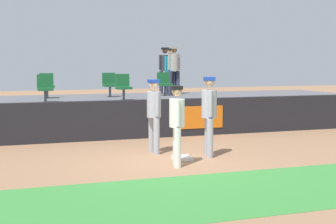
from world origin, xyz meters
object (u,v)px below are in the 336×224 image
at_px(first_base, 182,158).
at_px(player_fielder_home, 177,120).
at_px(seat_back_center, 109,83).
at_px(seat_front_center, 123,86).
at_px(seat_back_left, 47,84).
at_px(player_coach_visitor, 209,111).
at_px(seat_front_left, 45,87).
at_px(spectator_hooded, 165,67).
at_px(spectator_capped, 174,67).
at_px(seat_back_right, 164,83).
at_px(player_runner_visitor, 154,111).
at_px(spectator_casual, 170,68).

height_order(first_base, player_fielder_home, player_fielder_home).
relative_size(first_base, seat_back_center, 0.48).
xyz_separation_m(seat_back_center, seat_front_center, (0.05, -1.80, 0.00)).
bearing_deg(first_base, seat_back_left, 109.50).
height_order(player_coach_visitor, seat_back_left, player_coach_visitor).
xyz_separation_m(first_base, seat_front_left, (-2.58, 4.87, 1.44)).
bearing_deg(spectator_hooded, first_base, 72.70).
bearing_deg(player_fielder_home, spectator_capped, 175.15).
relative_size(seat_back_left, seat_back_right, 1.00).
height_order(seat_front_center, spectator_capped, spectator_capped).
relative_size(first_base, seat_back_right, 0.48).
bearing_deg(seat_front_center, seat_front_left, -180.00).
bearing_deg(player_runner_visitor, spectator_capped, 151.60).
bearing_deg(seat_front_left, first_base, -62.06).
distance_m(player_fielder_home, seat_back_right, 7.61).
relative_size(player_fielder_home, seat_back_center, 2.05).
relative_size(first_base, player_fielder_home, 0.23).
bearing_deg(spectator_casual, seat_front_left, 20.13).
bearing_deg(spectator_hooded, player_runner_visitor, 67.81).
height_order(spectator_capped, spectator_casual, spectator_capped).
relative_size(player_runner_visitor, spectator_casual, 1.04).
relative_size(player_coach_visitor, seat_front_left, 2.23).
xyz_separation_m(seat_front_center, spectator_hooded, (2.40, 2.94, 0.56)).
xyz_separation_m(player_fielder_home, seat_back_left, (-2.01, 7.27, 0.49)).
distance_m(first_base, player_coach_visitor, 1.29).
relative_size(seat_back_left, spectator_casual, 0.49).
bearing_deg(seat_back_right, seat_back_center, -179.99).
height_order(player_coach_visitor, spectator_casual, spectator_casual).
distance_m(player_coach_visitor, seat_front_left, 5.77).
xyz_separation_m(first_base, player_fielder_home, (-0.35, -0.60, 0.95)).
xyz_separation_m(player_fielder_home, seat_front_center, (0.18, 5.47, 0.49)).
relative_size(player_fielder_home, spectator_casual, 1.00).
bearing_deg(first_base, player_coach_visitor, 12.79).
xyz_separation_m(seat_front_center, seat_back_right, (1.99, 1.80, 0.00)).
height_order(spectator_hooded, spectator_casual, spectator_hooded).
relative_size(player_fielder_home, player_coach_visitor, 0.92).
height_order(player_runner_visitor, spectator_capped, spectator_capped).
relative_size(first_base, seat_front_center, 0.48).
distance_m(spectator_hooded, spectator_casual, 0.48).
height_order(player_runner_visitor, seat_back_left, seat_back_left).
height_order(player_coach_visitor, seat_back_center, player_coach_visitor).
distance_m(seat_front_center, spectator_capped, 3.53).
bearing_deg(spectator_casual, seat_back_right, 48.27).
bearing_deg(first_base, player_runner_visitor, 110.30).
bearing_deg(seat_back_center, player_fielder_home, -91.06).
xyz_separation_m(first_base, spectator_casual, (2.29, 7.34, 1.97)).
height_order(seat_front_left, spectator_capped, spectator_capped).
relative_size(seat_back_right, seat_front_left, 1.00).
relative_size(player_runner_visitor, seat_back_right, 2.14).
bearing_deg(spectator_capped, spectator_casual, -46.85).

